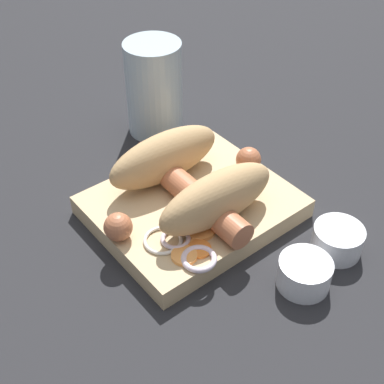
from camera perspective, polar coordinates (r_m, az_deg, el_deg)
name	(u,v)px	position (r m, az deg, el deg)	size (l,w,h in m)	color
ground_plane	(192,214)	(0.60, 0.00, -2.39)	(3.00, 3.00, 0.00)	#232326
food_tray	(192,207)	(0.60, 0.00, -1.58)	(0.21, 0.17, 0.02)	tan
bread_roll	(190,176)	(0.57, -0.26, 1.68)	(0.14, 0.14, 0.06)	tan
sausage	(189,191)	(0.57, -0.36, 0.08)	(0.21, 0.18, 0.03)	#B26642
pickled_veggies	(186,245)	(0.53, -0.65, -5.67)	(0.08, 0.08, 0.01)	orange
condiment_cup_near	(304,275)	(0.54, 11.86, -8.63)	(0.05, 0.05, 0.03)	silver
condiment_cup_far	(337,241)	(0.57, 15.22, -5.10)	(0.05, 0.05, 0.03)	silver
drink_glass	(154,88)	(0.71, -4.06, 10.96)	(0.07, 0.07, 0.12)	silver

